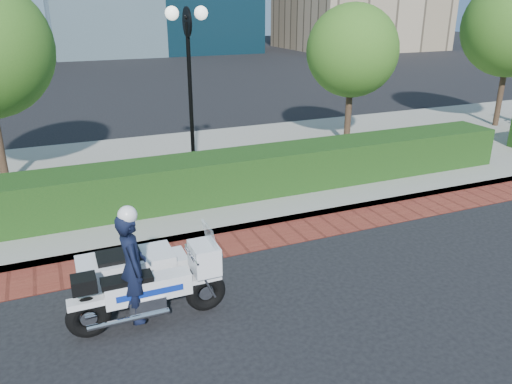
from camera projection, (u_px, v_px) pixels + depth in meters
name	position (u px, v px, depth m)	size (l,w,h in m)	color
ground	(226.00, 288.00, 8.27)	(120.00, 120.00, 0.00)	black
brick_strip	(199.00, 249.00, 9.55)	(60.00, 1.00, 0.01)	maroon
sidewalk	(150.00, 176.00, 13.40)	(60.00, 8.00, 0.15)	gray
hedge_main	(171.00, 183.00, 11.13)	(18.00, 1.20, 1.00)	#113411
lamppost	(189.00, 67.00, 12.05)	(1.02, 0.70, 4.21)	black
tree_c	(352.00, 51.00, 15.15)	(2.80, 2.80, 4.30)	#332319
tree_d	(512.00, 27.00, 17.33)	(3.40, 3.40, 5.16)	#332319
police_motorcycle	(137.00, 274.00, 7.41)	(2.34, 1.64, 1.90)	black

